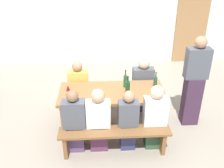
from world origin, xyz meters
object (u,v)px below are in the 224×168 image
wine_bottle_2 (125,81)px  seated_guest_near_2 (128,121)px  seated_guest_near_1 (98,121)px  seated_guest_near_3 (155,118)px  wine_bottle_1 (155,82)px  wooden_door (191,26)px  bench_far (110,92)px  wine_glass_0 (158,92)px  wine_bottle_0 (128,87)px  standing_host (194,84)px  seated_guest_far_0 (79,89)px  seated_guest_far_1 (143,86)px  tasting_table (112,96)px  bench_near (115,136)px  wine_glass_3 (68,88)px  wine_glass_2 (102,93)px  seated_guest_near_0 (75,123)px  wine_glass_1 (126,92)px

wine_bottle_2 → seated_guest_near_2: size_ratio=0.32×
seated_guest_near_1 → seated_guest_near_3: 0.91m
wine_bottle_1 → wooden_door: bearing=61.2°
bench_far → seated_guest_near_2: seated_guest_near_2 is taller
wine_bottle_2 → wine_glass_0: bearing=-40.0°
wine_bottle_0 → standing_host: bearing=6.3°
seated_guest_far_0 → seated_guest_far_1: size_ratio=0.96×
wine_bottle_0 → wine_glass_0: size_ratio=2.08×
standing_host → seated_guest_far_0: bearing=-13.5°
bench_far → seated_guest_far_1: bearing=-13.1°
seated_guest_far_0 → wooden_door: bearing=129.6°
seated_guest_near_2 → seated_guest_near_3: size_ratio=0.93×
bench_far → seated_guest_far_0: seated_guest_far_0 is taller
wine_bottle_1 → wine_bottle_2: 0.53m
tasting_table → bench_far: (0.00, 0.71, -0.32)m
bench_near → tasting_table: bearing=90.0°
wooden_door → wine_glass_3: wooden_door is taller
wine_glass_2 → seated_guest_near_3: size_ratio=0.15×
seated_guest_far_0 → seated_guest_far_1: 1.28m
wooden_door → seated_guest_far_1: 3.13m
wooden_door → seated_guest_near_3: bearing=-115.9°
bench_far → seated_guest_far_0: size_ratio=1.60×
tasting_table → wine_bottle_2: wine_bottle_2 is taller
bench_far → seated_guest_near_2: size_ratio=1.66×
wine_glass_2 → standing_host: (1.66, 0.33, -0.04)m
wine_bottle_2 → seated_guest_near_2: (-0.02, -0.72, -0.37)m
wine_glass_2 → wine_glass_3: same height
tasting_table → seated_guest_near_1: 0.63m
wine_bottle_1 → bench_near: bearing=-134.6°
seated_guest_near_0 → seated_guest_near_2: bearing=-90.0°
wine_glass_3 → standing_host: bearing=2.8°
seated_guest_near_1 → seated_guest_far_1: size_ratio=0.97×
seated_guest_near_1 → seated_guest_near_2: 0.48m
wooden_door → seated_guest_far_0: bearing=-140.4°
wine_bottle_2 → seated_guest_near_3: seated_guest_near_3 is taller
tasting_table → wine_bottle_2: 0.36m
wine_bottle_0 → seated_guest_near_2: wine_bottle_0 is taller
seated_guest_near_2 → standing_host: bearing=-63.8°
wine_bottle_2 → seated_guest_near_1: size_ratio=0.30×
wine_glass_3 → seated_guest_far_1: 1.56m
seated_guest_near_3 → seated_guest_far_1: bearing=0.6°
bench_near → wine_glass_2: wine_glass_2 is taller
wine_bottle_1 → seated_guest_far_1: size_ratio=0.28×
seated_guest_near_0 → seated_guest_far_1: bearing=-48.7°
bench_far → seated_guest_near_1: size_ratio=1.59×
seated_guest_near_1 → wine_bottle_0: bearing=-46.8°
wine_glass_1 → standing_host: size_ratio=0.09×
tasting_table → seated_guest_far_0: seated_guest_far_0 is taller
seated_guest_near_1 → seated_guest_near_2: size_ratio=1.04×
bench_near → seated_guest_near_1: 0.34m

